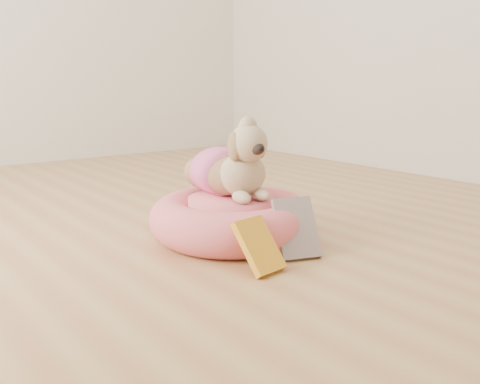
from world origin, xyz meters
TOP-DOWN VIEW (x-y plane):
  - floor at (0.00, 0.00)m, footprint 4.50×4.50m
  - pet_bed at (0.19, -0.17)m, footprint 0.64×0.64m
  - dog at (0.21, -0.13)m, footprint 0.33×0.46m
  - book_yellow at (0.05, -0.50)m, footprint 0.14×0.15m
  - book_white at (0.25, -0.47)m, footprint 0.18×0.18m

SIDE VIEW (x-z plane):
  - floor at x=0.00m, z-range 0.00..0.00m
  - pet_bed at x=0.19m, z-range 0.00..0.16m
  - book_yellow at x=0.05m, z-range 0.00..0.17m
  - book_white at x=0.25m, z-range 0.00..0.20m
  - dog at x=0.21m, z-range 0.17..0.48m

